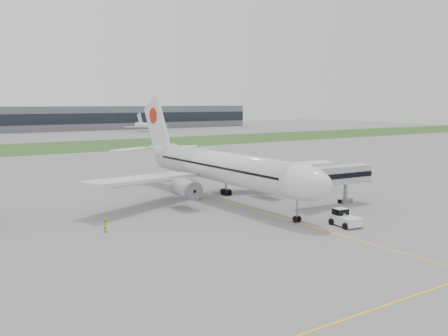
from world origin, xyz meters
TOP-DOWN VIEW (x-y plane):
  - ground at (0.00, 0.00)m, footprint 600.00×600.00m
  - apron_markings at (0.00, -5.00)m, footprint 70.00×70.00m
  - grass_strip at (0.00, 120.00)m, footprint 600.00×50.00m
  - airliner at (0.00, 4.87)m, footprint 48.13×53.95m
  - pushback_tug at (4.04, -19.76)m, footprint 3.26×4.44m
  - jet_bridge at (11.91, -9.65)m, footprint 13.87×3.95m
  - safety_cone_left at (-0.50, -20.93)m, footprint 0.38×0.38m
  - safety_cone_right at (3.45, -18.55)m, footprint 0.45×0.45m
  - ground_crew_near at (3.69, -20.04)m, footprint 0.72×0.67m
  - ground_crew_far at (-23.32, -5.38)m, footprint 0.77×0.92m
  - distant_aircraft_right at (74.20, 191.93)m, footprint 28.24×25.39m

SIDE VIEW (x-z plane):
  - ground at x=0.00m, z-range 0.00..0.00m
  - apron_markings at x=0.00m, z-range -0.02..0.02m
  - distant_aircraft_right at x=74.20m, z-range -5.06..5.06m
  - grass_strip at x=0.00m, z-range 0.00..0.02m
  - safety_cone_left at x=-0.50m, z-range 0.00..0.52m
  - safety_cone_right at x=3.45m, z-range 0.00..0.62m
  - ground_crew_near at x=3.69m, z-range 0.00..1.65m
  - ground_crew_far at x=-23.32m, z-range 0.00..1.71m
  - pushback_tug at x=4.04m, z-range -0.08..2.05m
  - jet_bridge at x=11.91m, z-range 1.53..7.89m
  - airliner at x=0.00m, z-range -3.28..14.60m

